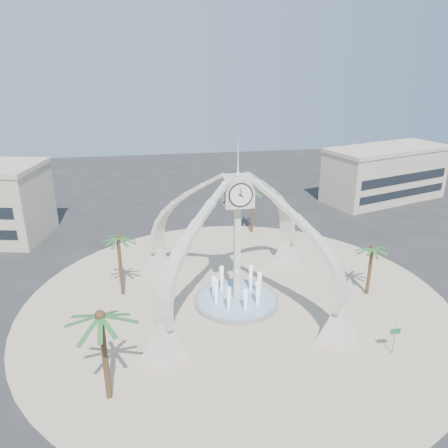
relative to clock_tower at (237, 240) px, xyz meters
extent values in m
plane|color=#282828|center=(0.00, 0.00, -6.49)|extent=(140.00, 140.00, 0.00)
cylinder|color=#C1A88F|center=(0.00, 0.00, -6.46)|extent=(40.00, 40.00, 0.06)
cube|color=beige|center=(0.00, 0.00, -1.59)|extent=(0.55, 0.55, 9.80)
cube|color=beige|center=(0.00, 0.00, 4.56)|extent=(2.50, 2.50, 2.50)
cone|color=beige|center=(0.00, 0.00, 7.81)|extent=(0.20, 0.20, 4.00)
cylinder|color=white|center=(0.00, -1.29, 4.56)|extent=(1.84, 0.04, 1.84)
pyramid|color=beige|center=(7.07, 7.07, -4.89)|extent=(3.80, 3.80, 3.20)
pyramid|color=beige|center=(-7.07, 7.07, -4.89)|extent=(3.80, 3.80, 3.20)
pyramid|color=beige|center=(-7.07, -7.07, -4.89)|extent=(3.80, 3.80, 3.20)
pyramid|color=beige|center=(7.07, -7.07, -4.89)|extent=(3.80, 3.80, 3.20)
cylinder|color=#939396|center=(0.00, 0.00, -6.29)|extent=(8.00, 8.00, 0.40)
cylinder|color=#88B1CB|center=(0.00, 0.00, -6.07)|extent=(7.40, 7.40, 0.04)
cone|color=white|center=(0.00, 0.00, -4.47)|extent=(0.60, 0.60, 3.20)
cube|color=#BCAB93|center=(30.00, 28.00, -2.49)|extent=(21.49, 13.79, 8.00)
cube|color=#BCAB93|center=(30.00, 28.00, 1.81)|extent=(21.87, 14.17, 0.60)
cylinder|color=brown|center=(12.96, -0.61, -3.92)|extent=(0.34, 0.34, 5.15)
cylinder|color=brown|center=(-10.70, 3.30, -3.35)|extent=(0.33, 0.33, 6.29)
cylinder|color=brown|center=(5.46, 17.15, -3.49)|extent=(0.35, 0.35, 6.01)
cylinder|color=brown|center=(-10.98, -10.74, -3.17)|extent=(0.41, 0.41, 6.65)
cylinder|color=slate|center=(10.52, -9.66, -5.23)|extent=(0.08, 0.08, 2.53)
cube|color=#175E36|center=(10.52, -9.66, -4.37)|extent=(0.86, 0.05, 0.51)
cube|color=white|center=(10.52, -9.66, -4.37)|extent=(0.93, 0.03, 0.58)
camera|label=1|loc=(-7.24, -35.40, 15.26)|focal=35.00mm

